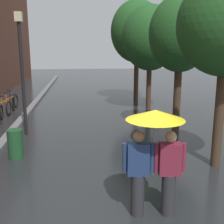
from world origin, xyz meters
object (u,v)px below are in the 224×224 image
at_px(street_tree_2, 150,38).
at_px(couple_under_umbrella, 154,148).
at_px(litter_bin, 15,144).
at_px(street_tree_1, 180,34).
at_px(street_tree_3, 137,32).
at_px(parked_bicycle_8, 6,101).
at_px(street_lamp_post, 22,66).
at_px(parked_bicycle_7, 2,104).

xyz_separation_m(street_tree_2, couple_under_umbrella, (-2.20, -9.51, -2.27)).
bearing_deg(litter_bin, street_tree_1, 21.84).
relative_size(street_tree_2, street_tree_3, 0.89).
relative_size(parked_bicycle_8, litter_bin, 1.31).
distance_m(street_tree_1, parked_bicycle_8, 9.78).
bearing_deg(street_lamp_post, street_tree_3, 51.23).
bearing_deg(litter_bin, couple_under_umbrella, -44.99).
height_order(parked_bicycle_8, street_lamp_post, street_lamp_post).
bearing_deg(street_lamp_post, street_tree_2, 35.76).
distance_m(street_tree_2, parked_bicycle_7, 8.13).
relative_size(parked_bicycle_7, parked_bicycle_8, 1.03).
distance_m(street_tree_3, litter_bin, 11.11).
distance_m(parked_bicycle_7, couple_under_umbrella, 11.12).
bearing_deg(parked_bicycle_8, street_tree_1, -34.62).
xyz_separation_m(street_tree_1, street_tree_3, (-0.22, 6.84, 0.47)).
distance_m(couple_under_umbrella, litter_bin, 4.64).
relative_size(street_tree_1, street_tree_3, 0.85).
xyz_separation_m(couple_under_umbrella, litter_bin, (-3.22, 3.22, -0.92)).
bearing_deg(parked_bicycle_8, couple_under_umbrella, -63.63).
bearing_deg(parked_bicycle_7, street_tree_3, 18.96).
relative_size(couple_under_umbrella, street_lamp_post, 0.47).
relative_size(street_tree_2, couple_under_umbrella, 2.57).
distance_m(parked_bicycle_8, litter_bin, 7.74).
xyz_separation_m(parked_bicycle_7, street_lamp_post, (1.91, -4.23, 2.15)).
height_order(street_tree_1, street_tree_2, street_tree_2).
bearing_deg(street_lamp_post, litter_bin, -86.97).
bearing_deg(street_tree_1, parked_bicycle_8, 145.38).
distance_m(street_tree_3, couple_under_umbrella, 12.75).
relative_size(street_tree_2, street_lamp_post, 1.21).
xyz_separation_m(street_tree_1, parked_bicycle_7, (-7.55, 4.33, -3.23)).
bearing_deg(parked_bicycle_8, street_tree_3, 12.26).
bearing_deg(litter_bin, parked_bicycle_8, 105.54).
distance_m(parked_bicycle_7, litter_bin, 6.85).
relative_size(parked_bicycle_8, street_lamp_post, 0.26).
bearing_deg(street_tree_3, street_lamp_post, -128.77).
height_order(couple_under_umbrella, street_lamp_post, street_lamp_post).
distance_m(street_tree_1, street_lamp_post, 5.75).
height_order(street_tree_1, litter_bin, street_tree_1).
height_order(street_tree_1, street_tree_3, street_tree_3).
bearing_deg(couple_under_umbrella, street_lamp_post, 121.16).
xyz_separation_m(street_tree_3, parked_bicycle_8, (-7.37, -1.60, -3.70)).
distance_m(street_tree_3, parked_bicycle_7, 8.59).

